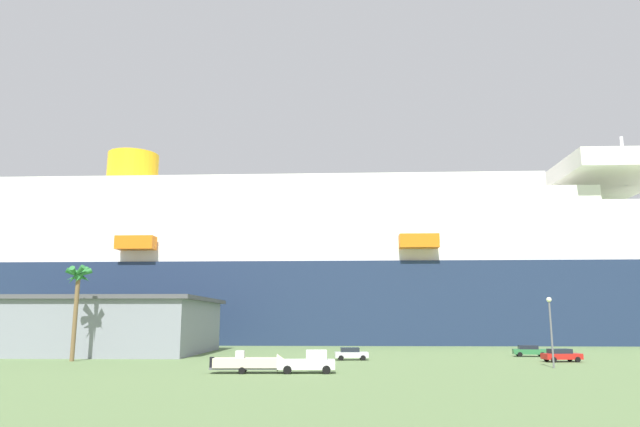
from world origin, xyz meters
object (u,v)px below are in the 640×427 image
Objects in this scene: cruise_ship at (297,276)px; small_boat_on_trailer at (253,363)px; street_lamp at (551,321)px; parked_car_blue_suv at (102,351)px; parked_car_green_wagon at (529,351)px; parked_car_silver_sedan at (351,354)px; parked_car_red_hatchback at (561,355)px; pickup_truck at (309,362)px; palm_tree at (78,285)px.

small_boat_on_trailer is (-1.94, -76.91, -14.44)m from cruise_ship.
street_lamp is 1.74× the size of parked_car_blue_suv.
parked_car_green_wagon is at bearing 76.38° from street_lamp.
parked_car_silver_sedan and parked_car_red_hatchback have the same top height.
palm_tree reaches higher than pickup_truck.
parked_car_green_wagon is at bearing 89.88° from parked_car_red_hatchback.
street_lamp reaches higher than parked_car_red_hatchback.
pickup_truck is 35.41m from palm_tree.
cruise_ship is 61.40× the size of parked_car_green_wagon.
small_boat_on_trailer is 1.85× the size of parked_car_red_hatchback.
parked_car_red_hatchback is (25.91, -3.58, 0.00)m from parked_car_silver_sedan.
street_lamp is at bearing -67.12° from cruise_ship.
parked_car_blue_suv is (-25.56, -52.41, -14.57)m from cruise_ship.
parked_car_red_hatchback is at bearing 22.07° from small_boat_on_trailer.
parked_car_red_hatchback is (4.75, 9.08, -4.15)m from street_lamp.
palm_tree is at bearing -177.24° from parked_car_silver_sedan.
small_boat_on_trailer is 1.82× the size of parked_car_green_wagon.
parked_car_blue_suv is (-60.34, -1.01, -0.00)m from parked_car_green_wagon.
parked_car_red_hatchback is at bearing -60.74° from cruise_ship.
small_boat_on_trailer reaches higher than parked_car_green_wagon.
parked_car_blue_suv is (-29.06, 24.51, -0.21)m from pickup_truck.
street_lamp is 58.78m from parked_car_blue_suv.
parked_car_red_hatchback is at bearing 25.47° from pickup_truck.
palm_tree reaches higher than parked_car_red_hatchback.
street_lamp is 1.75× the size of parked_car_silver_sedan.
parked_car_green_wagon is 60.35m from parked_car_blue_suv.
parked_car_blue_suv is (0.94, 7.75, -8.71)m from palm_tree.
parked_car_green_wagon is (25.93, 7.05, 0.00)m from parked_car_silver_sedan.
parked_car_silver_sedan and parked_car_blue_suv have the same top height.
cruise_ship is at bearing 119.26° from parked_car_red_hatchback.
palm_tree is at bearing 178.25° from parked_car_red_hatchback.
parked_car_silver_sedan is at bearing 172.13° from parked_car_red_hatchback.
small_boat_on_trailer is at bearing -169.71° from street_lamp.
cruise_ship is 39.28× the size of street_lamp.
parked_car_silver_sedan is (35.35, 1.71, -8.71)m from palm_tree.
pickup_truck is at bearing -0.09° from small_boat_on_trailer.
palm_tree is at bearing 145.71° from small_boat_on_trailer.
parked_car_red_hatchback is (36.70, 14.88, -0.12)m from small_boat_on_trailer.
parked_car_green_wagon is (36.72, 25.51, -0.13)m from small_boat_on_trailer.
palm_tree is 36.45m from parked_car_silver_sedan.
small_boat_on_trailer is at bearing -46.04° from parked_car_blue_suv.
parked_car_blue_suv is at bearing 139.86° from pickup_truck.
palm_tree is at bearing -171.87° from parked_car_green_wagon.
parked_car_blue_suv is at bearing 170.04° from parked_car_silver_sedan.
street_lamp reaches higher than parked_car_silver_sedan.
small_boat_on_trailer is 21.38m from parked_car_silver_sedan.
parked_car_blue_suv and parked_car_red_hatchback have the same top height.
parked_car_blue_suv is at bearing 83.06° from palm_tree.
cruise_ship is 72.58m from parked_car_red_hatchback.
parked_car_silver_sedan is 0.89× the size of parked_car_green_wagon.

